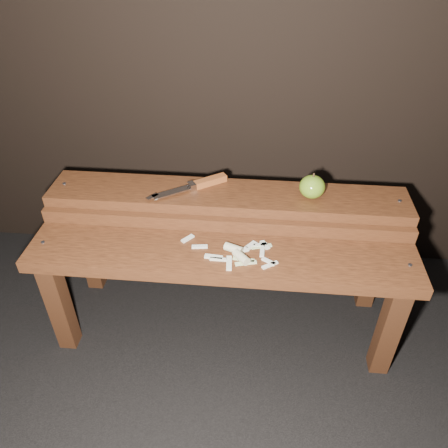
# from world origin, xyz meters

# --- Properties ---
(ground) EXTENTS (60.00, 60.00, 0.00)m
(ground) POSITION_xyz_m (0.00, 0.00, 0.00)
(ground) COLOR black
(bench_front_tier) EXTENTS (1.20, 0.20, 0.42)m
(bench_front_tier) POSITION_xyz_m (0.00, -0.06, 0.35)
(bench_front_tier) COLOR #381C0E
(bench_front_tier) RESTS_ON ground
(bench_rear_tier) EXTENTS (1.20, 0.21, 0.50)m
(bench_rear_tier) POSITION_xyz_m (0.00, 0.17, 0.41)
(bench_rear_tier) COLOR #381C0E
(bench_rear_tier) RESTS_ON ground
(apple) EXTENTS (0.08, 0.08, 0.09)m
(apple) POSITION_xyz_m (0.28, 0.17, 0.54)
(apple) COLOR olive
(apple) RESTS_ON bench_rear_tier
(knife) EXTENTS (0.25, 0.18, 0.03)m
(knife) POSITION_xyz_m (-0.09, 0.19, 0.51)
(knife) COLOR brown
(knife) RESTS_ON bench_rear_tier
(apple_scraps) EXTENTS (0.30, 0.15, 0.03)m
(apple_scraps) POSITION_xyz_m (0.05, -0.05, 0.43)
(apple_scraps) COLOR beige
(apple_scraps) RESTS_ON bench_front_tier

